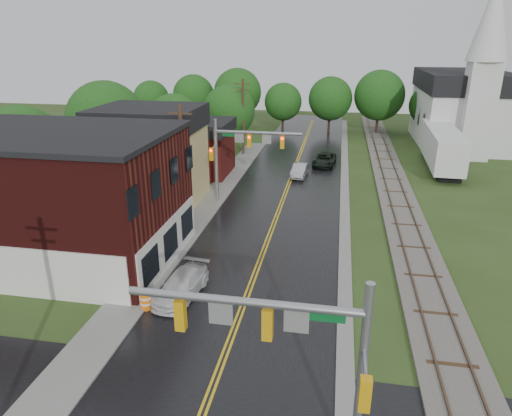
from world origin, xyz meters
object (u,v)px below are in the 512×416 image
(sedan_silver, at_px, (300,170))
(pickup_white, at_px, (181,286))
(utility_pole_b, at_px, (183,163))
(tree_left_e, at_px, (230,112))
(tree_left_b, at_px, (107,122))
(tree_left_a, at_px, (24,151))
(suv_dark, at_px, (324,160))
(tree_left_c, at_px, (175,122))
(traffic_signal_far, at_px, (241,147))
(church, at_px, (464,101))
(brick_building, at_px, (61,196))
(utility_pole_c, at_px, (243,116))
(semi_trailer, at_px, (442,146))
(construction_barrel, at_px, (146,300))
(traffic_signal_near, at_px, (292,342))

(sedan_silver, xyz_separation_m, pickup_white, (-4.36, -24.32, 0.01))
(utility_pole_b, xyz_separation_m, tree_left_e, (-2.05, 23.90, 0.09))
(tree_left_b, bearing_deg, tree_left_a, -101.31)
(suv_dark, bearing_deg, tree_left_c, -171.69)
(traffic_signal_far, distance_m, tree_left_a, 17.16)
(tree_left_e, height_order, suv_dark, tree_left_e)
(church, xyz_separation_m, suv_dark, (-16.87, -13.14, -5.16))
(tree_left_a, distance_m, suv_dark, 29.96)
(brick_building, height_order, tree_left_c, brick_building)
(sedan_silver, bearing_deg, utility_pole_c, 138.13)
(tree_left_b, bearing_deg, suv_dark, 22.51)
(semi_trailer, bearing_deg, construction_barrel, -122.81)
(traffic_signal_far, distance_m, tree_left_e, 19.65)
(tree_left_a, bearing_deg, utility_pole_c, 59.45)
(brick_building, height_order, tree_left_a, tree_left_a)
(church, bearing_deg, suv_dark, -142.07)
(brick_building, distance_m, tree_left_c, 24.94)
(utility_pole_b, height_order, tree_left_c, utility_pole_b)
(church, height_order, traffic_signal_far, church)
(brick_building, bearing_deg, tree_left_e, 83.29)
(traffic_signal_near, bearing_deg, utility_pole_c, 103.74)
(semi_trailer, bearing_deg, traffic_signal_near, -106.89)
(tree_left_b, height_order, semi_trailer, tree_left_b)
(brick_building, bearing_deg, traffic_signal_far, 53.08)
(brick_building, height_order, traffic_signal_near, brick_building)
(suv_dark, bearing_deg, church, 43.91)
(church, height_order, utility_pole_b, church)
(tree_left_b, relative_size, tree_left_c, 1.27)
(brick_building, distance_m, tree_left_b, 17.80)
(brick_building, height_order, suv_dark, brick_building)
(utility_pole_c, xyz_separation_m, tree_left_e, (-2.05, 1.90, 0.09))
(tree_left_b, xyz_separation_m, sedan_silver, (18.65, 3.95, -5.06))
(traffic_signal_far, distance_m, tree_left_c, 16.56)
(construction_barrel, bearing_deg, brick_building, 146.25)
(traffic_signal_far, bearing_deg, traffic_signal_near, -74.48)
(tree_left_c, relative_size, construction_barrel, 6.98)
(traffic_signal_near, bearing_deg, tree_left_b, 125.49)
(church, distance_m, semi_trailer, 12.99)
(tree_left_e, bearing_deg, traffic_signal_near, -74.32)
(traffic_signal_near, distance_m, tree_left_c, 41.67)
(traffic_signal_near, xyz_separation_m, tree_left_c, (-17.32, 37.90, -0.46))
(utility_pole_c, bearing_deg, brick_building, -101.09)
(sedan_silver, bearing_deg, traffic_signal_near, -80.36)
(church, distance_m, pickup_white, 48.62)
(utility_pole_b, xyz_separation_m, suv_dark, (9.93, 18.59, -4.05))
(brick_building, bearing_deg, traffic_signal_near, -39.17)
(tree_left_c, bearing_deg, utility_pole_c, 30.20)
(tree_left_e, distance_m, semi_trailer, 24.88)
(brick_building, distance_m, tree_left_a, 10.14)
(church, relative_size, utility_pole_c, 2.22)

